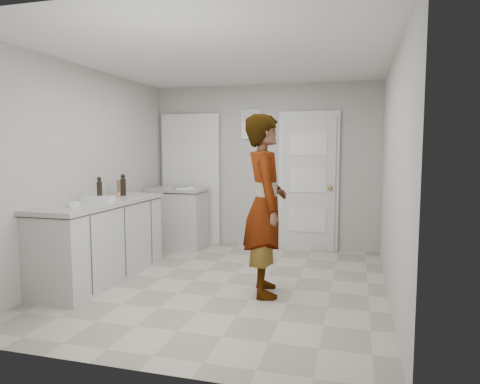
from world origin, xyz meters
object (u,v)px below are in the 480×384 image
(person, at_px, (265,205))
(spice_jar, at_px, (118,195))
(cake_mix_box, at_px, (121,187))
(oil_cruet_a, at_px, (123,185))
(baking_dish, at_px, (98,199))
(oil_cruet_b, at_px, (100,189))
(egg_bowl, at_px, (73,204))

(person, bearing_deg, spice_jar, 63.71)
(person, height_order, cake_mix_box, person)
(person, relative_size, oil_cruet_a, 6.73)
(spice_jar, bearing_deg, person, -8.56)
(cake_mix_box, bearing_deg, person, 2.59)
(person, distance_m, oil_cruet_a, 2.05)
(oil_cruet_a, distance_m, baking_dish, 0.62)
(cake_mix_box, distance_m, oil_cruet_b, 0.66)
(person, xyz_separation_m, cake_mix_box, (-2.06, 0.64, 0.08))
(person, distance_m, baking_dish, 1.94)
(cake_mix_box, distance_m, baking_dish, 0.72)
(baking_dish, xyz_separation_m, egg_bowl, (0.03, -0.49, -0.00))
(oil_cruet_b, xyz_separation_m, baking_dish, (0.02, -0.05, -0.11))
(spice_jar, distance_m, oil_cruet_a, 0.29)
(person, distance_m, oil_cruet_b, 1.96)
(person, relative_size, egg_bowl, 14.30)
(person, height_order, egg_bowl, person)
(spice_jar, distance_m, baking_dish, 0.35)
(baking_dish, bearing_deg, spice_jar, 83.29)
(person, distance_m, egg_bowl, 1.98)
(oil_cruet_b, relative_size, egg_bowl, 2.12)
(cake_mix_box, relative_size, oil_cruet_b, 0.69)
(oil_cruet_a, bearing_deg, baking_dish, -86.35)
(person, distance_m, cake_mix_box, 2.16)
(spice_jar, height_order, oil_cruet_b, oil_cruet_b)
(oil_cruet_a, height_order, egg_bowl, oil_cruet_a)
(spice_jar, height_order, oil_cruet_a, oil_cruet_a)
(oil_cruet_b, xyz_separation_m, egg_bowl, (0.05, -0.55, -0.11))
(spice_jar, xyz_separation_m, oil_cruet_a, (-0.08, 0.26, 0.10))
(oil_cruet_b, bearing_deg, baking_dish, -72.80)
(cake_mix_box, relative_size, baking_dish, 0.53)
(spice_jar, relative_size, egg_bowl, 0.55)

